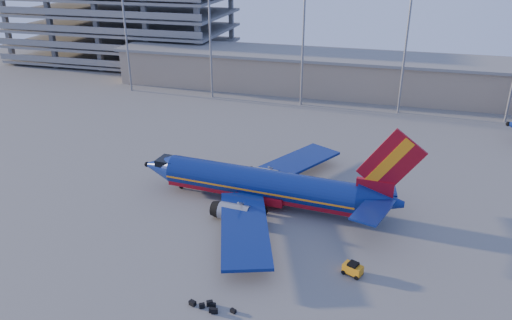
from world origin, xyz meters
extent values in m
plane|color=slate|center=(0.00, 0.00, 0.00)|extent=(220.00, 220.00, 0.00)
cube|color=gray|center=(10.00, 58.00, 4.00)|extent=(120.00, 15.00, 8.00)
cube|color=slate|center=(10.00, 58.00, 8.20)|extent=(122.00, 16.00, 0.60)
cube|color=slate|center=(-62.00, 74.00, 1.00)|extent=(60.00, 30.00, 0.70)
cube|color=slate|center=(-62.00, 74.00, 5.20)|extent=(60.00, 30.00, 0.70)
cube|color=slate|center=(-62.00, 74.00, 9.40)|extent=(60.00, 30.00, 0.70)
cube|color=slate|center=(-62.00, 74.00, 13.60)|extent=(60.00, 30.00, 0.70)
cube|color=slate|center=(-62.00, 87.00, 10.50)|extent=(1.20, 1.20, 21.00)
cylinder|color=gray|center=(-45.00, 46.00, 14.00)|extent=(0.44, 0.44, 28.00)
cylinder|color=gray|center=(-25.00, 46.00, 14.00)|extent=(0.44, 0.44, 28.00)
cylinder|color=gray|center=(-5.00, 46.00, 14.00)|extent=(0.44, 0.44, 28.00)
cylinder|color=gray|center=(15.00, 46.00, 14.00)|extent=(0.44, 0.44, 28.00)
cylinder|color=navy|center=(-1.93, 1.89, 2.88)|extent=(25.86, 6.08, 3.95)
cube|color=maroon|center=(-1.93, 1.89, 1.87)|extent=(25.80, 5.34, 1.39)
cube|color=orange|center=(-1.93, 1.89, 2.62)|extent=(25.86, 6.13, 0.23)
cone|color=navy|center=(-16.93, 3.15, 2.88)|extent=(4.80, 4.31, 3.95)
cube|color=black|center=(-15.55, 3.04, 3.90)|extent=(2.79, 2.98, 0.85)
cone|color=navy|center=(13.60, 0.58, 3.26)|extent=(5.86, 4.40, 3.95)
cube|color=maroon|center=(12.74, 0.65, 4.70)|extent=(4.52, 0.96, 2.35)
cube|color=maroon|center=(14.23, 0.53, 8.43)|extent=(7.84, 1.00, 8.52)
cube|color=orange|center=(14.02, 0.55, 8.43)|extent=(5.23, 0.88, 6.68)
cube|color=navy|center=(13.47, 4.24, 3.84)|extent=(4.03, 7.18, 0.23)
cube|color=navy|center=(12.87, -3.00, 3.84)|extent=(5.04, 7.47, 0.23)
cube|color=navy|center=(0.45, 11.12, 1.92)|extent=(12.65, 17.07, 0.37)
cube|color=navy|center=(-1.13, -7.60, 1.92)|extent=(10.48, 17.38, 0.37)
cube|color=maroon|center=(-1.40, 1.85, 1.44)|extent=(6.73, 4.69, 1.07)
cylinder|color=gray|center=(-2.75, 7.53, 1.23)|extent=(4.02, 2.56, 2.24)
cylinder|color=gray|center=(-3.68, -3.53, 1.23)|extent=(4.02, 2.56, 2.24)
cylinder|color=gray|center=(-13.64, 2.87, 0.59)|extent=(0.28, 0.28, 1.17)
cylinder|color=black|center=(-13.64, 2.87, 0.34)|extent=(0.70, 0.32, 0.68)
cylinder|color=black|center=(-0.11, 4.52, 0.45)|extent=(0.94, 0.66, 0.90)
cylinder|color=black|center=(-0.57, -1.01, 0.45)|extent=(0.94, 0.66, 0.90)
cube|color=orange|center=(11.56, -10.53, 0.71)|extent=(2.28, 1.82, 0.95)
cube|color=black|center=(11.56, -10.53, 1.28)|extent=(1.28, 1.33, 0.33)
cylinder|color=black|center=(11.06, -9.76, 0.25)|extent=(0.52, 0.35, 0.49)
cylinder|color=black|center=(10.66, -10.72, 0.25)|extent=(0.52, 0.35, 0.49)
cylinder|color=black|center=(12.46, -10.35, 0.25)|extent=(0.52, 0.35, 0.49)
cylinder|color=black|center=(12.05, -11.31, 0.25)|extent=(0.52, 0.35, 0.49)
cube|color=black|center=(-2.73, -19.50, 0.23)|extent=(0.76, 0.63, 0.45)
cube|color=black|center=(-0.28, -20.05, 0.27)|extent=(0.66, 0.44, 0.54)
cube|color=black|center=(-0.53, -19.94, 0.23)|extent=(0.64, 0.40, 0.46)
cube|color=black|center=(-1.70, -19.64, 0.26)|extent=(0.62, 0.53, 0.52)
cube|color=black|center=(-0.75, -19.23, 0.23)|extent=(0.57, 0.31, 0.45)
cube|color=black|center=(1.36, -19.42, 0.18)|extent=(0.65, 0.53, 0.35)
cube|color=black|center=(-1.11, -19.13, 0.27)|extent=(0.71, 0.62, 0.54)
camera|label=1|loc=(13.50, -54.52, 32.10)|focal=35.00mm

